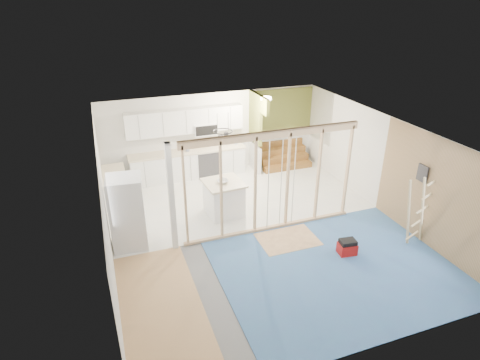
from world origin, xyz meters
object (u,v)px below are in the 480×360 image
object	(u,v)px
fridge	(128,213)
toolbox	(347,247)
island	(224,199)
ladder	(417,211)

from	to	relation	value
fridge	toolbox	size ratio (longest dim) A/B	4.13
fridge	island	xyz separation A→B (m)	(2.48, 0.65, -0.40)
island	ladder	xyz separation A→B (m)	(3.71, -2.84, 0.42)
island	toolbox	xyz separation A→B (m)	(2.07, -2.66, -0.30)
ladder	fridge	bearing A→B (deg)	148.03
fridge	toolbox	bearing A→B (deg)	-18.18
island	ladder	world-z (taller)	ladder
island	toolbox	distance (m)	3.38
ladder	toolbox	bearing A→B (deg)	161.43
island	toolbox	size ratio (longest dim) A/B	2.45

